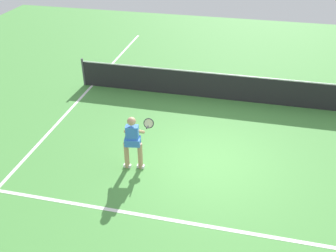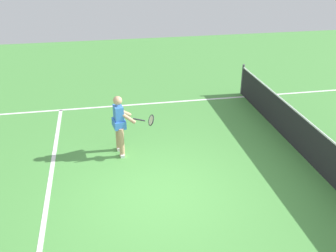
# 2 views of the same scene
# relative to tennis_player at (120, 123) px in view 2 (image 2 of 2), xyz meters

# --- Properties ---
(ground_plane) EXTENTS (28.17, 28.17, 0.00)m
(ground_plane) POSITION_rel_tennis_player_xyz_m (1.89, 0.66, -0.85)
(ground_plane) COLOR #4C9342
(service_line_marking) EXTENTS (9.92, 0.10, 0.01)m
(service_line_marking) POSITION_rel_tennis_player_xyz_m (1.89, -1.70, -0.84)
(service_line_marking) COLOR white
(service_line_marking) RESTS_ON ground
(sideline_left_marking) EXTENTS (0.10, 19.67, 0.01)m
(sideline_left_marking) POSITION_rel_tennis_player_xyz_m (-3.07, 0.66, -0.84)
(sideline_left_marking) COLOR white
(sideline_left_marking) RESTS_ON ground
(court_net) EXTENTS (10.60, 0.08, 1.06)m
(court_net) POSITION_rel_tennis_player_xyz_m (1.89, 4.45, -0.35)
(court_net) COLOR #4C4C51
(court_net) RESTS_ON ground
(tennis_player) EXTENTS (0.71, 1.02, 1.55)m
(tennis_player) POSITION_rel_tennis_player_xyz_m (0.00, 0.00, 0.00)
(tennis_player) COLOR tan
(tennis_player) RESTS_ON ground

